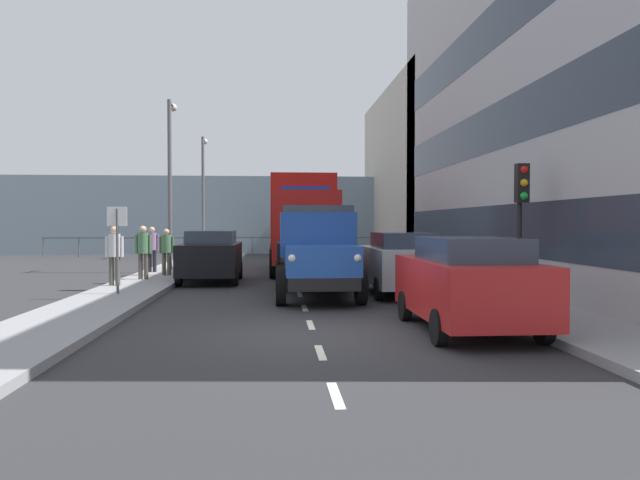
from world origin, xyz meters
The scene contains 21 objects.
ground_plane centered at (0.00, -8.65, 0.00)m, with size 80.00×80.00×0.00m, color #2D2D30.
sidewalk_left centered at (-4.76, -8.65, 0.07)m, with size 2.01×35.32×0.15m, color gray.
sidewalk_right centered at (4.76, -8.65, 0.07)m, with size 2.01×35.32×0.15m, color gray.
road_centreline_markings centered at (0.00, -7.38, 0.00)m, with size 0.12×29.96×0.01m.
building_terrace centered at (-9.83, -7.52, 6.36)m, with size 8.15×22.77×12.73m.
building_far_block centered at (-9.84, -25.08, 4.88)m, with size 8.14×15.85×9.76m.
sea_horizon centered at (0.00, -29.31, 2.50)m, with size 80.00×0.80×5.00m, color gray.
seawall_railing centered at (0.00, -25.71, 0.92)m, with size 28.08×0.08×1.20m.
truck_vintage_blue centered at (-0.42, -5.06, 1.18)m, with size 2.17×5.64×2.43m.
lorry_cargo_red centered at (-0.41, -13.95, 2.08)m, with size 2.58×8.20×3.87m.
car_red_kerbside_near centered at (-2.81, 0.04, 0.90)m, with size 1.91×4.18×1.72m.
car_silver_kerbside_1 centered at (-2.81, -5.79, 0.89)m, with size 1.87×4.00×1.72m.
car_black_oppositeside_0 centered at (2.81, -9.82, 0.90)m, with size 1.94×4.04×1.72m.
pedestrian_by_lamp centered at (5.37, -7.44, 1.17)m, with size 0.53×0.34×1.73m.
pedestrian_near_railing centered at (4.96, -9.44, 1.18)m, with size 0.53×0.34×1.74m.
pedestrian_couple_b centered at (4.48, -11.00, 1.10)m, with size 0.53×0.34×1.63m.
pedestrian_with_bag centered at (5.26, -12.44, 1.14)m, with size 0.53×0.34×1.69m.
traffic_light_near centered at (-5.01, -2.93, 2.47)m, with size 0.28×0.41×3.20m.
lamp_post_promenade centered at (4.83, -14.05, 4.13)m, with size 0.32×1.14×6.72m.
lamp_post_far centered at (4.57, -23.24, 4.04)m, with size 0.32×1.14×6.54m.
street_sign centered at (4.74, -5.26, 1.68)m, with size 0.50×0.07×2.25m.
Camera 1 is at (0.70, 11.04, 1.97)m, focal length 34.77 mm.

